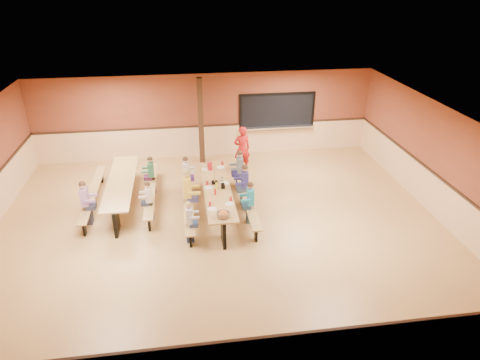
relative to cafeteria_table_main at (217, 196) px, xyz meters
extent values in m
plane|color=#A2733D|center=(-0.01, -0.80, -0.53)|extent=(12.00, 12.00, 0.00)
cube|color=brown|center=(-0.01, 4.20, 0.97)|extent=(12.00, 0.04, 3.00)
cube|color=brown|center=(-0.01, -5.80, 0.97)|extent=(12.00, 0.04, 3.00)
cube|color=brown|center=(5.99, -0.80, 0.97)|extent=(0.04, 10.00, 3.00)
cube|color=white|center=(-0.01, -0.80, 2.47)|extent=(12.00, 10.00, 0.04)
cube|color=black|center=(2.59, 4.17, 1.02)|extent=(2.60, 0.06, 1.20)
cube|color=silver|center=(2.59, 4.08, 0.45)|extent=(2.70, 0.28, 0.06)
cube|color=#311D10|center=(-0.21, 3.60, 0.97)|extent=(0.18, 0.18, 3.00)
cube|color=#A57C41|center=(0.00, 0.00, 0.19)|extent=(0.75, 3.60, 0.04)
cube|color=black|center=(0.00, -1.55, -0.18)|extent=(0.08, 0.60, 0.70)
cube|color=black|center=(0.00, 1.55, -0.18)|extent=(0.08, 0.60, 0.70)
cube|color=#A57C41|center=(-0.83, 0.00, -0.09)|extent=(0.26, 3.60, 0.04)
cube|color=black|center=(-0.83, 0.00, -0.32)|extent=(0.06, 0.18, 0.41)
cube|color=#A57C41|center=(0.83, 0.00, -0.09)|extent=(0.26, 3.60, 0.04)
cube|color=black|center=(0.83, 0.00, -0.32)|extent=(0.06, 0.18, 0.41)
cube|color=#A57C41|center=(-2.70, 0.88, 0.19)|extent=(0.75, 3.60, 0.04)
cube|color=black|center=(-2.70, -0.67, -0.18)|extent=(0.08, 0.60, 0.70)
cube|color=black|center=(-2.70, 2.43, -0.18)|extent=(0.08, 0.60, 0.70)
cube|color=#A57C41|center=(-3.52, 0.88, -0.09)|extent=(0.26, 3.60, 0.04)
cube|color=black|center=(-3.52, 0.88, -0.32)|extent=(0.06, 0.18, 0.41)
cube|color=#A57C41|center=(-1.87, 0.88, -0.09)|extent=(0.26, 3.60, 0.04)
cube|color=black|center=(-1.87, 0.88, -0.32)|extent=(0.06, 0.18, 0.41)
imported|color=#AD1613|center=(1.09, 2.68, 0.26)|extent=(0.63, 0.47, 1.57)
cylinder|color=#AD171B|center=(-0.10, 1.28, 0.32)|extent=(0.16, 0.16, 0.22)
cube|color=black|center=(0.16, 0.03, 0.28)|extent=(0.10, 0.14, 0.13)
cylinder|color=yellow|center=(-0.02, 0.03, 0.30)|extent=(0.06, 0.06, 0.17)
cylinder|color=#B2140F|center=(-0.09, -0.34, 0.30)|extent=(0.06, 0.06, 0.17)
cube|color=black|center=(-0.04, 0.35, 0.24)|extent=(0.16, 0.16, 0.06)
cube|color=#A57C41|center=(-0.04, 0.35, 0.52)|extent=(0.02, 0.09, 0.50)
camera|label=1|loc=(-0.86, -10.46, 5.70)|focal=32.00mm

